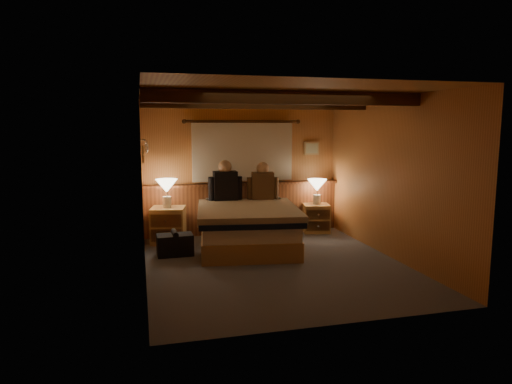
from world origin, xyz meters
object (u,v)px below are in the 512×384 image
object	(u,v)px
duffel_bag	(175,244)
person_left	(225,184)
bed	(247,226)
person_right	(263,184)
lamp_right	(317,187)
lamp_left	(167,188)
nightstand_right	(316,218)
nightstand_left	(168,225)

from	to	relation	value
duffel_bag	person_left	bearing A→B (deg)	40.34
bed	person_right	distance (m)	0.99
lamp_right	lamp_left	bearing A→B (deg)	-177.49
nightstand_right	person_right	size ratio (longest dim) A/B	0.81
bed	nightstand_right	distance (m)	1.70
person_left	duffel_bag	distance (m)	1.52
duffel_bag	person_right	bearing A→B (deg)	24.96
nightstand_left	nightstand_right	xyz separation A→B (m)	(2.73, 0.14, -0.04)
bed	person_left	world-z (taller)	person_left
person_left	lamp_left	bearing A→B (deg)	-176.41
bed	lamp_left	xyz separation A→B (m)	(-1.23, 0.66, 0.59)
bed	person_left	size ratio (longest dim) A/B	3.04
lamp_left	duffel_bag	xyz separation A→B (m)	(0.06, -0.82, -0.77)
bed	lamp_right	distance (m)	1.78
lamp_left	person_right	world-z (taller)	person_right
bed	nightstand_right	xyz separation A→B (m)	(1.51, 0.78, -0.10)
bed	person_left	distance (m)	0.96
nightstand_left	lamp_right	size ratio (longest dim) A/B	1.37
lamp_right	person_left	world-z (taller)	person_left
person_right	duffel_bag	size ratio (longest dim) A/B	1.24
lamp_right	nightstand_left	bearing A→B (deg)	-177.05
duffel_bag	lamp_right	bearing A→B (deg)	17.37
lamp_right	person_right	bearing A→B (deg)	-173.37
lamp_left	duffel_bag	bearing A→B (deg)	-86.05
nightstand_left	lamp_right	xyz separation A→B (m)	(2.74, 0.14, 0.55)
bed	lamp_left	world-z (taller)	lamp_left
bed	lamp_right	world-z (taller)	lamp_right
lamp_left	person_left	xyz separation A→B (m)	(1.01, 0.04, 0.03)
nightstand_right	lamp_left	size ratio (longest dim) A/B	1.15
bed	person_left	xyz separation A→B (m)	(-0.23, 0.71, 0.62)
person_right	duffel_bag	distance (m)	1.97
person_left	duffel_bag	size ratio (longest dim) A/B	1.31
person_left	nightstand_left	bearing A→B (deg)	-175.19
nightstand_right	nightstand_left	bearing A→B (deg)	-165.56
bed	person_right	xyz separation A→B (m)	(0.44, 0.66, 0.60)
lamp_right	person_left	size ratio (longest dim) A/B	0.65
person_left	bed	bearing A→B (deg)	-70.97
bed	lamp_right	size ratio (longest dim) A/B	4.68
nightstand_left	duffel_bag	bearing A→B (deg)	-74.67
person_left	person_right	bearing A→B (deg)	-2.67
person_left	person_right	distance (m)	0.67
person_left	nightstand_right	bearing A→B (deg)	3.72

